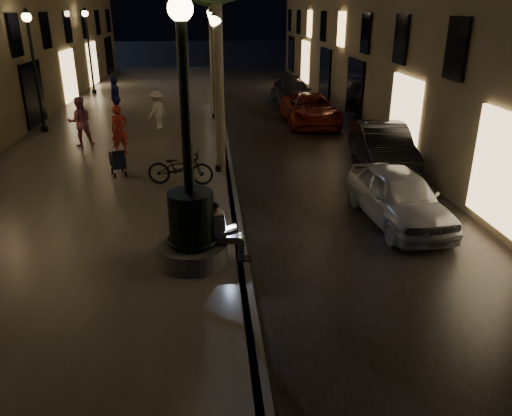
{
  "coord_description": "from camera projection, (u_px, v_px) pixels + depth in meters",
  "views": [
    {
      "loc": [
        -0.58,
        -7.11,
        5.04
      ],
      "look_at": [
        0.38,
        3.0,
        0.92
      ],
      "focal_mm": 35.0,
      "sensor_mm": 36.0,
      "label": 1
    }
  ],
  "objects": [
    {
      "name": "cobble_lane",
      "position": [
        289.0,
        126.0,
        22.59
      ],
      "size": [
        6.0,
        45.0,
        0.02
      ],
      "primitive_type": "cube",
      "color": "black",
      "rests_on": "ground"
    },
    {
      "name": "car_front",
      "position": [
        399.0,
        196.0,
        12.32
      ],
      "size": [
        1.87,
        4.05,
        1.34
      ],
      "primitive_type": "imported",
      "rotation": [
        0.0,
        0.0,
        0.07
      ],
      "color": "#B5B7BD",
      "rests_on": "ground"
    },
    {
      "name": "pedestrian_white",
      "position": [
        157.0,
        110.0,
        20.93
      ],
      "size": [
        1.06,
        1.17,
        1.57
      ],
      "primitive_type": "imported",
      "rotation": [
        0.0,
        0.0,
        4.12
      ],
      "color": "silver",
      "rests_on": "promenade"
    },
    {
      "name": "stroller",
      "position": [
        118.0,
        160.0,
        15.16
      ],
      "size": [
        0.59,
        0.94,
        0.96
      ],
      "rotation": [
        0.0,
        0.0,
        0.33
      ],
      "color": "black",
      "rests_on": "promenade"
    },
    {
      "name": "lamp_curb_b",
      "position": [
        213.0,
        50.0,
        22.02
      ],
      "size": [
        0.36,
        0.36,
        4.81
      ],
      "color": "black",
      "rests_on": "promenade"
    },
    {
      "name": "lamp_curb_c",
      "position": [
        211.0,
        39.0,
        29.4
      ],
      "size": [
        0.36,
        0.36,
        4.81
      ],
      "color": "black",
      "rests_on": "promenade"
    },
    {
      "name": "pedestrian_red",
      "position": [
        120.0,
        130.0,
        17.27
      ],
      "size": [
        0.74,
        0.68,
        1.71
      ],
      "primitive_type": "imported",
      "rotation": [
        0.0,
        0.0,
        0.57
      ],
      "color": "#B32C23",
      "rests_on": "promenade"
    },
    {
      "name": "promenade",
      "position": [
        132.0,
        127.0,
        21.95
      ],
      "size": [
        8.0,
        45.0,
        0.2
      ],
      "primitive_type": "cube",
      "color": "#605B55",
      "rests_on": "ground"
    },
    {
      "name": "lamp_curb_a",
      "position": [
        217.0,
        72.0,
        14.64
      ],
      "size": [
        0.36,
        0.36,
        4.81
      ],
      "color": "black",
      "rests_on": "promenade"
    },
    {
      "name": "seated_man_laptop",
      "position": [
        223.0,
        230.0,
        9.98
      ],
      "size": [
        0.9,
        0.31,
        1.28
      ],
      "color": "tan",
      "rests_on": "promenade"
    },
    {
      "name": "lamp_left_c",
      "position": [
        88.0,
        40.0,
        28.78
      ],
      "size": [
        0.36,
        0.36,
        4.81
      ],
      "color": "black",
      "rests_on": "promenade"
    },
    {
      "name": "lamp_left_b",
      "position": [
        33.0,
        56.0,
        19.56
      ],
      "size": [
        0.36,
        0.36,
        4.81
      ],
      "color": "black",
      "rests_on": "promenade"
    },
    {
      "name": "bicycle",
      "position": [
        180.0,
        168.0,
        14.41
      ],
      "size": [
        1.99,
        0.95,
        1.0
      ],
      "primitive_type": "imported",
      "rotation": [
        0.0,
        0.0,
        1.42
      ],
      "color": "black",
      "rests_on": "promenade"
    },
    {
      "name": "pedestrian_pink",
      "position": [
        80.0,
        122.0,
        18.3
      ],
      "size": [
        1.03,
        0.91,
        1.8
      ],
      "primitive_type": "imported",
      "rotation": [
        0.0,
        0.0,
        3.44
      ],
      "color": "#C66884",
      "rests_on": "promenade"
    },
    {
      "name": "lamp_curb_d",
      "position": [
        210.0,
        32.0,
        36.78
      ],
      "size": [
        0.36,
        0.36,
        4.81
      ],
      "color": "black",
      "rests_on": "promenade"
    },
    {
      "name": "car_rear",
      "position": [
        293.0,
        93.0,
        27.2
      ],
      "size": [
        2.08,
        4.62,
        1.31
      ],
      "primitive_type": "imported",
      "rotation": [
        0.0,
        0.0,
        0.05
      ],
      "color": "#2D2D32",
      "rests_on": "ground"
    },
    {
      "name": "ground",
      "position": [
        223.0,
        127.0,
        22.34
      ],
      "size": [
        120.0,
        120.0,
        0.0
      ],
      "primitive_type": "plane",
      "color": "black",
      "rests_on": "ground"
    },
    {
      "name": "curb_strip",
      "position": [
        223.0,
        125.0,
        22.3
      ],
      "size": [
        0.25,
        45.0,
        0.2
      ],
      "primitive_type": "cube",
      "color": "#59595B",
      "rests_on": "ground"
    },
    {
      "name": "car_second",
      "position": [
        382.0,
        146.0,
        16.54
      ],
      "size": [
        1.95,
        4.51,
        1.44
      ],
      "primitive_type": "imported",
      "rotation": [
        0.0,
        0.0,
        -0.1
      ],
      "color": "black",
      "rests_on": "ground"
    },
    {
      "name": "car_third",
      "position": [
        310.0,
        110.0,
        22.65
      ],
      "size": [
        2.28,
        4.86,
        1.35
      ],
      "primitive_type": "imported",
      "rotation": [
        0.0,
        0.0,
        -0.01
      ],
      "color": "maroon",
      "rests_on": "ground"
    },
    {
      "name": "fountain_lamppost",
      "position": [
        191.0,
        216.0,
        9.8
      ],
      "size": [
        1.4,
        1.4,
        5.21
      ],
      "color": "#59595B",
      "rests_on": "promenade"
    },
    {
      "name": "pedestrian_blue",
      "position": [
        115.0,
        98.0,
        22.75
      ],
      "size": [
        0.83,
        1.2,
        1.89
      ],
      "primitive_type": "imported",
      "rotation": [
        0.0,
        0.0,
        5.08
      ],
      "color": "navy",
      "rests_on": "promenade"
    }
  ]
}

